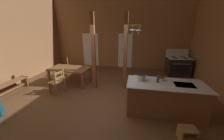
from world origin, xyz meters
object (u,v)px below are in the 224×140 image
at_px(kitchen_island, 164,98).
at_px(mixing_bowl_on_counter, 162,79).
at_px(ladderback_chair_by_post, 57,82).
at_px(bench_along_left_wall, 7,87).
at_px(stove_range, 178,66).
at_px(dining_table, 70,70).
at_px(bottle_tall_on_counter, 158,78).
at_px(step_stool, 187,133).
at_px(stockpot_on_counter, 141,77).
at_px(ladderback_chair_near_window, 71,68).

xyz_separation_m(kitchen_island, mixing_bowl_on_counter, (-0.09, 0.23, 0.50)).
bearing_deg(ladderback_chair_by_post, bench_along_left_wall, -163.64).
bearing_deg(bench_along_left_wall, stove_range, 27.81).
distance_m(dining_table, mixing_bowl_on_counter, 3.80).
bearing_deg(bench_along_left_wall, kitchen_island, 0.65).
height_order(ladderback_chair_by_post, bottle_tall_on_counter, bottle_tall_on_counter).
bearing_deg(bottle_tall_on_counter, bench_along_left_wall, -178.98).
bearing_deg(stove_range, mixing_bowl_on_counter, -112.42).
bearing_deg(stove_range, dining_table, -156.44).
height_order(step_stool, mixing_bowl_on_counter, mixing_bowl_on_counter).
relative_size(dining_table, stockpot_on_counter, 4.79).
xyz_separation_m(kitchen_island, stockpot_on_counter, (-0.71, 0.12, 0.55)).
bearing_deg(ladderback_chair_near_window, bottle_tall_on_counter, -29.21).
height_order(kitchen_island, mixing_bowl_on_counter, mixing_bowl_on_counter).
height_order(ladderback_chair_by_post, stockpot_on_counter, stockpot_on_counter).
distance_m(kitchen_island, bottle_tall_on_counter, 0.63).
bearing_deg(ladderback_chair_near_window, kitchen_island, -28.18).
bearing_deg(step_stool, dining_table, 150.22).
distance_m(stove_range, ladderback_chair_by_post, 5.88).
bearing_deg(mixing_bowl_on_counter, ladderback_chair_near_window, 153.84).
relative_size(stove_range, ladderback_chair_by_post, 1.39).
xyz_separation_m(step_stool, stockpot_on_counter, (-1.07, 1.10, 0.84)).
xyz_separation_m(ladderback_chair_near_window, ladderback_chair_by_post, (0.37, -1.75, 0.00)).
bearing_deg(mixing_bowl_on_counter, kitchen_island, -68.24).
bearing_deg(kitchen_island, bench_along_left_wall, -179.35).
distance_m(dining_table, bottle_tall_on_counter, 3.74).
height_order(stove_range, stockpot_on_counter, stove_range).
xyz_separation_m(bench_along_left_wall, mixing_bowl_on_counter, (5.43, 0.29, 0.65)).
bearing_deg(stockpot_on_counter, kitchen_island, -9.60).
bearing_deg(ladderback_chair_near_window, bench_along_left_wall, -121.73).
bearing_deg(step_stool, stove_range, 78.61).
bearing_deg(stockpot_on_counter, stove_range, 59.81).
height_order(dining_table, bench_along_left_wall, dining_table).
xyz_separation_m(ladderback_chair_by_post, stockpot_on_counter, (3.04, -0.34, 0.56)).
relative_size(ladderback_chair_near_window, ladderback_chair_by_post, 1.00).
height_order(dining_table, ladderback_chair_near_window, ladderback_chair_near_window).
distance_m(kitchen_island, step_stool, 1.08).
relative_size(ladderback_chair_by_post, stockpot_on_counter, 2.61).
relative_size(ladderback_chair_near_window, stockpot_on_counter, 2.61).
bearing_deg(bench_along_left_wall, dining_table, 37.87).
xyz_separation_m(ladderback_chair_near_window, mixing_bowl_on_counter, (4.03, -1.98, 0.51)).
height_order(kitchen_island, ladderback_chair_near_window, ladderback_chair_near_window).
xyz_separation_m(kitchen_island, dining_table, (-3.71, 1.35, 0.19)).
bearing_deg(ladderback_chair_by_post, kitchen_island, -6.95).
bearing_deg(mixing_bowl_on_counter, stove_range, 67.58).
distance_m(ladderback_chair_by_post, bench_along_left_wall, 1.85).
bearing_deg(stove_range, step_stool, -101.39).
bearing_deg(bench_along_left_wall, mixing_bowl_on_counter, 3.06).
height_order(stockpot_on_counter, mixing_bowl_on_counter, stockpot_on_counter).
relative_size(kitchen_island, dining_table, 1.25).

